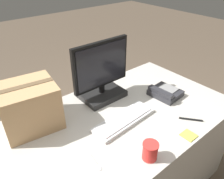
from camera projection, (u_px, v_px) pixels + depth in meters
office_desk at (107, 163)px, 1.57m from camera, size 1.80×0.90×0.74m
monitor at (101, 77)px, 1.55m from camera, size 0.45×0.24×0.43m
keyboard at (124, 120)px, 1.39m from camera, size 0.45×0.17×0.03m
desk_phone at (165, 92)px, 1.63m from camera, size 0.21×0.22×0.07m
paper_cup_right at (150, 151)px, 1.12m from camera, size 0.08×0.08×0.10m
spoon at (97, 164)px, 1.11m from camera, size 0.04×0.14×0.00m
cardboard_box at (30, 106)px, 1.30m from camera, size 0.36×0.33×0.28m
pen_marker at (191, 119)px, 1.40m from camera, size 0.10×0.12×0.01m
sticky_note_pad at (189, 135)px, 1.28m from camera, size 0.08×0.08×0.01m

